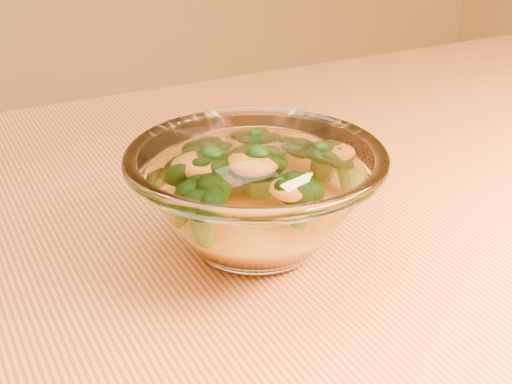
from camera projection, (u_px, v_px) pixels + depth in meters
table at (317, 327)px, 0.62m from camera, size 1.20×0.80×0.75m
glass_bowl at (256, 197)px, 0.53m from camera, size 0.19×0.19×0.08m
cheese_sauce at (256, 218)px, 0.53m from camera, size 0.10×0.10×0.03m
broccoli_heap at (249, 179)px, 0.53m from camera, size 0.14×0.11×0.05m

